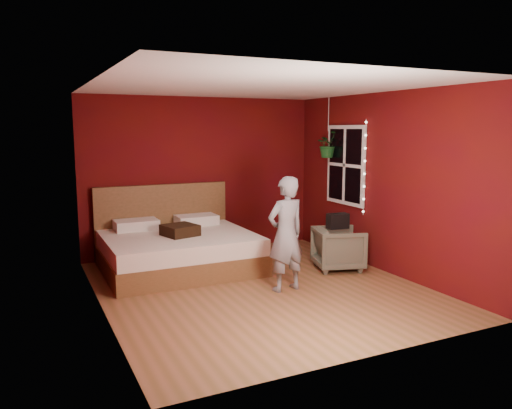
{
  "coord_description": "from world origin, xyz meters",
  "views": [
    {
      "loc": [
        -2.79,
        -5.7,
        2.08
      ],
      "look_at": [
        0.13,
        0.4,
        1.05
      ],
      "focal_mm": 35.0,
      "sensor_mm": 36.0,
      "label": 1
    }
  ],
  "objects": [
    {
      "name": "floor",
      "position": [
        0.0,
        0.0,
        0.0
      ],
      "size": [
        4.5,
        4.5,
        0.0
      ],
      "primitive_type": "plane",
      "color": "brown",
      "rests_on": "ground"
    },
    {
      "name": "room_walls",
      "position": [
        0.0,
        0.0,
        1.68
      ],
      "size": [
        4.04,
        4.54,
        2.62
      ],
      "color": "#550F08",
      "rests_on": "ground"
    },
    {
      "name": "window",
      "position": [
        1.97,
        0.9,
        1.5
      ],
      "size": [
        0.05,
        0.97,
        1.27
      ],
      "color": "white",
      "rests_on": "room_walls"
    },
    {
      "name": "fairy_lights",
      "position": [
        1.94,
        0.37,
        1.5
      ],
      "size": [
        0.04,
        0.04,
        1.45
      ],
      "color": "silver",
      "rests_on": "room_walls"
    },
    {
      "name": "bed",
      "position": [
        -0.71,
        1.38,
        0.31
      ],
      "size": [
        2.16,
        1.84,
        1.19
      ],
      "color": "brown",
      "rests_on": "ground"
    },
    {
      "name": "person",
      "position": [
        0.26,
        -0.23,
        0.74
      ],
      "size": [
        0.59,
        0.42,
        1.49
      ],
      "primitive_type": "imported",
      "rotation": [
        0.0,
        0.0,
        3.27
      ],
      "color": "slate",
      "rests_on": "ground"
    },
    {
      "name": "armchair",
      "position": [
        1.45,
        0.3,
        0.31
      ],
      "size": [
        0.86,
        0.84,
        0.63
      ],
      "primitive_type": "imported",
      "rotation": [
        0.0,
        0.0,
        1.27
      ],
      "color": "#585846",
      "rests_on": "ground"
    },
    {
      "name": "handbag",
      "position": [
        1.4,
        0.27,
        0.74
      ],
      "size": [
        0.32,
        0.18,
        0.22
      ],
      "primitive_type": "cube",
      "rotation": [
        0.0,
        0.0,
        -0.09
      ],
      "color": "black",
      "rests_on": "armchair"
    },
    {
      "name": "throw_pillow",
      "position": [
        -0.72,
        1.19,
        0.62
      ],
      "size": [
        0.54,
        0.54,
        0.16
      ],
      "primitive_type": "cube",
      "rotation": [
        0.0,
        0.0,
        0.26
      ],
      "color": "black",
      "rests_on": "bed"
    },
    {
      "name": "hanging_plant",
      "position": [
        1.88,
        1.29,
        1.82
      ],
      "size": [
        0.4,
        0.35,
        1.0
      ],
      "color": "silver",
      "rests_on": "room_walls"
    }
  ]
}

